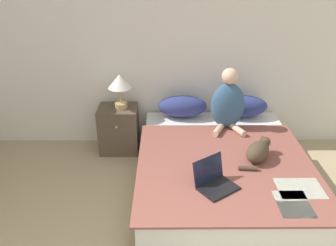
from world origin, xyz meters
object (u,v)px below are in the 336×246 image
Objects in this scene: laptop_open at (215,181)px; nightstand at (119,129)px; cat_tabby at (258,151)px; person_sitting at (228,104)px; pillow_far at (243,106)px; pillow_near at (183,106)px; bed at (221,173)px; table_lamp at (120,84)px.

laptop_open is 0.73× the size of nightstand.
cat_tabby is 0.65m from laptop_open.
person_sitting reaches higher than cat_tabby.
pillow_far is 1.03× the size of nightstand.
pillow_near is 0.60m from person_sitting.
pillow_far is at bearing 67.72° from bed.
bed is 3.57× the size of pillow_near.
bed is 3.66× the size of nightstand.
laptop_open is (-0.52, -1.45, -0.08)m from pillow_far.
table_lamp is at bearing 141.93° from bed.
table_lamp is (-1.24, 0.27, 0.14)m from person_sitting.
pillow_near is 0.84× the size of person_sitting.
pillow_far is (0.74, 0.00, 0.00)m from pillow_near.
bed is 1.56m from table_lamp.
nightstand is at bearing -177.16° from table_lamp.
cat_tabby reaches higher than bed.
person_sitting reaches higher than pillow_near.
bed is 1.04m from pillow_far.
pillow_far is at bearing 1.14° from nightstand.
pillow_near is 0.84m from nightstand.
nightstand is at bearing 89.65° from laptop_open.
table_lamp is at bearing -177.84° from pillow_near.
table_lamp reaches higher than pillow_near.
cat_tabby reaches higher than nightstand.
person_sitting reaches higher than laptop_open.
pillow_far is 1.56m from nightstand.
laptop_open is at bearing -54.62° from nightstand.
cat_tabby is 0.95× the size of table_lamp.
pillow_far reaches higher than nightstand.
nightstand is 1.37× the size of table_lamp.
bed is 3.57× the size of pillow_far.
nightstand is (-1.53, -0.03, -0.29)m from pillow_far.
pillow_near is 1.40× the size of laptop_open.
table_lamp is at bearing 167.53° from person_sitting.
nightstand is (-1.01, 1.42, -0.22)m from laptop_open.
bed is 1.04m from pillow_near.
laptop_open reaches higher than cat_tabby.
pillow_near is at bearing 112.35° from bed.
person_sitting is (0.49, -0.30, 0.16)m from pillow_near.
laptop_open is 1.00× the size of table_lamp.
person_sitting is (-0.24, -0.30, 0.16)m from pillow_far.
table_lamp is (-1.48, -0.03, 0.30)m from pillow_far.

